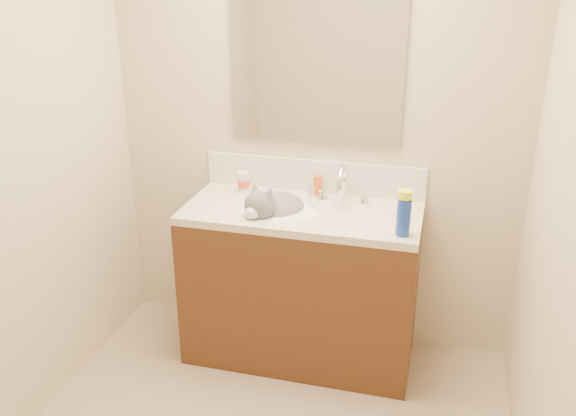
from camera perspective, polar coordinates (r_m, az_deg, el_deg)
The scene contains 16 objects.
room_shell at distance 2.00m, azimuth -5.13°, elevation 6.26°, with size 2.24×2.54×2.52m.
vanity_cabinet at distance 3.29m, azimuth 1.24°, elevation -7.39°, with size 1.20×0.55×0.82m, color #452412.
counter_slab at distance 3.10m, azimuth 1.31°, elevation -0.45°, with size 1.20×0.55×0.04m, color beige.
basin at distance 3.12m, azimuth -0.97°, elevation -1.29°, with size 0.45×0.36×0.14m, color white.
faucet at distance 3.15m, azimuth 5.10°, elevation 1.94°, with size 0.28×0.20×0.21m.
cat at distance 3.11m, azimuth -1.22°, elevation -0.46°, with size 0.40×0.45×0.33m.
backsplash at distance 3.30m, azimuth 2.40°, elevation 3.02°, with size 1.20×0.02×0.18m, color silver.
mirror at distance 3.15m, azimuth 2.57°, elevation 13.20°, with size 0.90×0.02×0.80m, color white.
pill_bottle at distance 3.31m, azimuth -4.19°, elevation 2.44°, with size 0.06×0.06×0.11m, color silver.
pill_label at distance 3.32m, azimuth -4.18°, elevation 2.30°, with size 0.06×0.06×0.04m, color #DF4825.
silver_jar at distance 3.27m, azimuth 2.34°, elevation 1.66°, with size 0.05×0.05×0.05m, color #B7B7BC.
amber_bottle at distance 3.25m, azimuth 2.80°, elevation 2.10°, with size 0.04×0.04×0.11m, color #E54C1A.
toothbrush at distance 3.10m, azimuth 2.51°, elevation 0.06°, with size 0.02×0.15×0.01m, color silver.
toothbrush_head at distance 3.10m, azimuth 2.51°, elevation 0.09°, with size 0.01×0.03×0.01m, color #6796DB.
spray_can at distance 2.81m, azimuth 10.75°, elevation -0.88°, with size 0.06×0.06×0.18m, color #1735A3.
spray_cap at distance 2.77m, azimuth 10.91°, elevation 1.23°, with size 0.06×0.06×0.04m, color #E8FF1A.
Camera 1 is at (0.66, -1.80, 2.03)m, focal length 38.00 mm.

